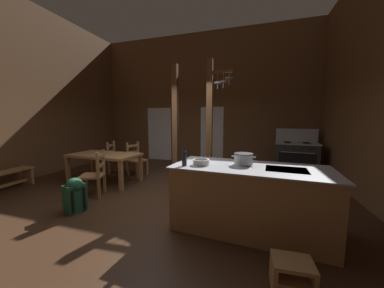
# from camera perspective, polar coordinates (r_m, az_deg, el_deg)

# --- Properties ---
(ground_plane) EXTENTS (8.51, 8.33, 0.10)m
(ground_plane) POSITION_cam_1_polar(r_m,az_deg,el_deg) (4.35, -10.28, -15.38)
(ground_plane) COLOR #382316
(wall_back) EXTENTS (8.51, 0.14, 4.69)m
(wall_back) POSITION_cam_1_polar(r_m,az_deg,el_deg) (7.67, 2.92, 12.46)
(wall_back) COLOR brown
(wall_back) RESTS_ON ground_plane
(wall_left) EXTENTS (0.14, 8.33, 4.69)m
(wall_left) POSITION_cam_1_polar(r_m,az_deg,el_deg) (6.85, -42.03, 11.44)
(wall_left) COLOR brown
(wall_left) RESTS_ON ground_plane
(glazed_door_back_left) EXTENTS (1.00, 0.01, 2.05)m
(glazed_door_back_left) POSITION_cam_1_polar(r_m,az_deg,el_deg) (8.19, -9.13, 2.78)
(glazed_door_back_left) COLOR white
(glazed_door_back_left) RESTS_ON ground_plane
(glazed_panel_back_right) EXTENTS (0.84, 0.01, 2.05)m
(glazed_panel_back_right) POSITION_cam_1_polar(r_m,az_deg,el_deg) (7.50, 5.57, 2.48)
(glazed_panel_back_right) COLOR white
(glazed_panel_back_right) RESTS_ON ground_plane
(kitchen_island) EXTENTS (2.22, 1.11, 0.93)m
(kitchen_island) POSITION_cam_1_polar(r_m,az_deg,el_deg) (3.13, 15.64, -14.41)
(kitchen_island) COLOR #9E7044
(kitchen_island) RESTS_ON ground_plane
(stove_range) EXTENTS (1.22, 0.92, 1.32)m
(stove_range) POSITION_cam_1_polar(r_m,az_deg,el_deg) (6.64, 27.18, -3.52)
(stove_range) COLOR #2F2F2F
(stove_range) RESTS_ON ground_plane
(support_post_with_pot_rack) EXTENTS (0.63, 0.21, 3.04)m
(support_post_with_pot_rack) POSITION_cam_1_polar(r_m,az_deg,el_deg) (5.06, 5.26, 7.31)
(support_post_with_pot_rack) COLOR brown
(support_post_with_pot_rack) RESTS_ON ground_plane
(support_post_center) EXTENTS (0.14, 0.14, 3.04)m
(support_post_center) POSITION_cam_1_polar(r_m,az_deg,el_deg) (5.53, -4.69, 6.09)
(support_post_center) COLOR brown
(support_post_center) RESTS_ON ground_plane
(step_stool) EXTENTS (0.37, 0.30, 0.30)m
(step_stool) POSITION_cam_1_polar(r_m,az_deg,el_deg) (2.40, 26.32, -29.72)
(step_stool) COLOR #9E7044
(step_stool) RESTS_ON ground_plane
(dining_table) EXTENTS (1.73, 0.96, 0.74)m
(dining_table) POSITION_cam_1_polar(r_m,az_deg,el_deg) (5.55, -23.38, -3.44)
(dining_table) COLOR #9E7044
(dining_table) RESTS_ON ground_plane
(ladderback_chair_near_window) EXTENTS (0.58, 0.58, 0.95)m
(ladderback_chair_near_window) POSITION_cam_1_polar(r_m,az_deg,el_deg) (4.71, -25.74, -7.80)
(ladderback_chair_near_window) COLOR #9E7044
(ladderback_chair_near_window) RESTS_ON ground_plane
(ladderback_chair_by_post) EXTENTS (0.52, 0.52, 0.95)m
(ladderback_chair_by_post) POSITION_cam_1_polar(r_m,az_deg,el_deg) (6.43, -20.59, -3.79)
(ladderback_chair_by_post) COLOR #9E7044
(ladderback_chair_by_post) RESTS_ON ground_plane
(ladderback_chair_at_table_end) EXTENTS (0.55, 0.55, 0.95)m
(ladderback_chair_at_table_end) POSITION_cam_1_polar(r_m,az_deg,el_deg) (6.07, -15.42, -4.21)
(ladderback_chair_at_table_end) COLOR #9E7044
(ladderback_chair_at_table_end) RESTS_ON ground_plane
(backpack) EXTENTS (0.36, 0.37, 0.60)m
(backpack) POSITION_cam_1_polar(r_m,az_deg,el_deg) (4.13, -30.05, -12.03)
(backpack) COLOR #1E5138
(backpack) RESTS_ON ground_plane
(stockpot_on_counter) EXTENTS (0.35, 0.28, 0.17)m
(stockpot_on_counter) POSITION_cam_1_polar(r_m,az_deg,el_deg) (3.06, 14.26, -4.11)
(stockpot_on_counter) COLOR #A8AAB2
(stockpot_on_counter) RESTS_ON kitchen_island
(mixing_bowl_on_counter) EXTENTS (0.24, 0.24, 0.09)m
(mixing_bowl_on_counter) POSITION_cam_1_polar(r_m,az_deg,el_deg) (2.97, 2.57, -5.08)
(mixing_bowl_on_counter) COLOR silver
(mixing_bowl_on_counter) RESTS_ON kitchen_island
(bottle_tall_on_counter) EXTENTS (0.07, 0.07, 0.29)m
(bottle_tall_on_counter) POSITION_cam_1_polar(r_m,az_deg,el_deg) (2.90, -2.17, -3.95)
(bottle_tall_on_counter) COLOR #1E2328
(bottle_tall_on_counter) RESTS_ON kitchen_island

